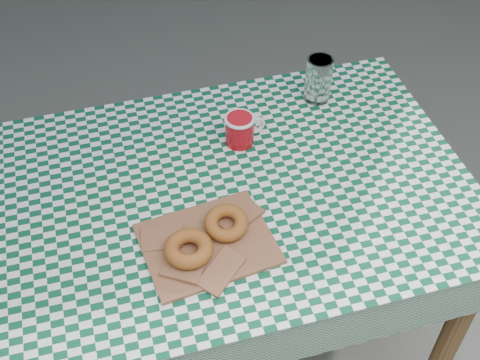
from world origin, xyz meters
name	(u,v)px	position (x,y,z in m)	size (l,w,h in m)	color
table	(228,280)	(0.08, 0.14, 0.38)	(1.18, 0.79, 0.75)	brown
tablecloth	(226,190)	(0.08, 0.14, 0.75)	(1.20, 0.81, 0.01)	#0B482D
paper_bag	(208,243)	(0.01, -0.02, 0.76)	(0.29, 0.23, 0.02)	#8C5D3D
bagel_front	(189,249)	(-0.04, -0.04, 0.79)	(0.11, 0.11, 0.03)	#994B1F
bagel_back	(226,223)	(0.06, 0.01, 0.79)	(0.10, 0.10, 0.03)	brown
coffee_mug	(240,130)	(0.15, 0.30, 0.80)	(0.15, 0.15, 0.08)	#A20A13
drinking_glass	(318,79)	(0.40, 0.44, 0.82)	(0.07, 0.07, 0.13)	silver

